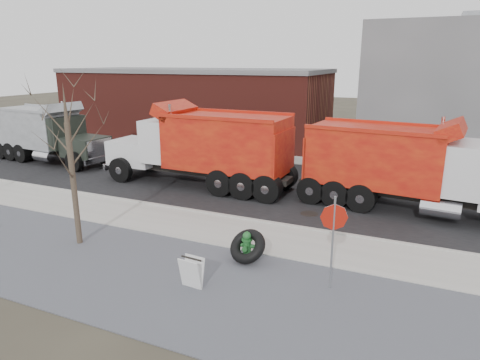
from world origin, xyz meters
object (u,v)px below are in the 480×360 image
at_px(truck_tire, 248,246).
at_px(dump_truck_red_a, 407,165).
at_px(stop_sign, 334,227).
at_px(dump_truck_grey, 47,132).
at_px(sandwich_board, 192,273).
at_px(fire_hydrant, 247,247).
at_px(dump_truck_red_b, 203,145).

xyz_separation_m(truck_tire, dump_truck_red_a, (3.92, 6.77, 1.39)).
distance_m(truck_tire, stop_sign, 2.96).
bearing_deg(dump_truck_grey, truck_tire, -19.90).
height_order(sandwich_board, dump_truck_red_a, dump_truck_red_a).
relative_size(fire_hydrant, stop_sign, 0.35).
bearing_deg(fire_hydrant, dump_truck_red_a, 53.75).
relative_size(fire_hydrant, dump_truck_red_a, 0.10).
distance_m(truck_tire, sandwich_board, 2.16).
distance_m(truck_tire, dump_truck_red_b, 8.47).
bearing_deg(dump_truck_red_a, truck_tire, -114.16).
height_order(truck_tire, sandwich_board, truck_tire).
relative_size(fire_hydrant, truck_tire, 0.69).
distance_m(fire_hydrant, dump_truck_grey, 17.61).
xyz_separation_m(fire_hydrant, dump_truck_red_b, (-5.01, 6.50, 1.58)).
bearing_deg(dump_truck_grey, dump_truck_red_b, 0.62).
height_order(sandwich_board, dump_truck_grey, dump_truck_grey).
bearing_deg(truck_tire, dump_truck_grey, 155.06).
xyz_separation_m(truck_tire, sandwich_board, (-0.73, -2.03, -0.04)).
distance_m(truck_tire, dump_truck_red_a, 7.95).
distance_m(fire_hydrant, truck_tire, 0.15).
distance_m(fire_hydrant, dump_truck_red_a, 7.90).
bearing_deg(dump_truck_red_b, dump_truck_grey, -3.41).
distance_m(sandwich_board, dump_truck_red_b, 9.79).
height_order(dump_truck_red_b, dump_truck_grey, dump_truck_red_b).
bearing_deg(dump_truck_red_b, truck_tire, 128.57).
distance_m(dump_truck_red_a, dump_truck_red_b, 9.01).
height_order(fire_hydrant, dump_truck_red_a, dump_truck_red_a).
height_order(stop_sign, sandwich_board, stop_sign).
height_order(dump_truck_red_a, dump_truck_grey, dump_truck_red_a).
bearing_deg(stop_sign, dump_truck_grey, 159.79).
height_order(dump_truck_red_a, dump_truck_red_b, dump_truck_red_b).
bearing_deg(dump_truck_red_a, dump_truck_grey, -176.01).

